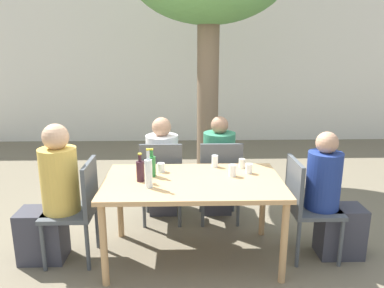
{
  "coord_description": "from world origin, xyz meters",
  "views": [
    {
      "loc": [
        -0.09,
        -3.11,
        1.9
      ],
      "look_at": [
        0.0,
        0.3,
        1.01
      ],
      "focal_mm": 35.0,
      "sensor_mm": 36.0,
      "label": 1
    }
  ],
  "objects_px": {
    "dining_table_front": "(193,188)",
    "person_seated_1": "(332,203)",
    "person_seated_0": "(52,201)",
    "wine_bottle_0": "(140,170)",
    "person_seated_3": "(218,171)",
    "water_bottle_2": "(149,172)",
    "drinking_glass_4": "(242,163)",
    "drinking_glass_3": "(249,169)",
    "patio_chair_0": "(79,205)",
    "drinking_glass_2": "(232,170)",
    "drinking_glass_0": "(215,161)",
    "patio_chair_3": "(220,177)",
    "green_bottle_1": "(152,166)",
    "patio_chair_1": "(305,202)",
    "patio_chair_2": "(162,177)",
    "drinking_glass_1": "(161,167)",
    "person_seated_2": "(163,171)"
  },
  "relations": [
    {
      "from": "person_seated_1",
      "to": "drinking_glass_0",
      "type": "xyz_separation_m",
      "value": [
        -1.04,
        0.37,
        0.29
      ]
    },
    {
      "from": "person_seated_0",
      "to": "water_bottle_2",
      "type": "distance_m",
      "value": 0.95
    },
    {
      "from": "patio_chair_0",
      "to": "person_seated_0",
      "type": "relative_size",
      "value": 0.73
    },
    {
      "from": "person_seated_3",
      "to": "person_seated_1",
      "type": "bearing_deg",
      "value": 135.29
    },
    {
      "from": "patio_chair_1",
      "to": "patio_chair_2",
      "type": "relative_size",
      "value": 1.0
    },
    {
      "from": "patio_chair_2",
      "to": "person_seated_1",
      "type": "xyz_separation_m",
      "value": [
        1.58,
        -0.7,
        -0.01
      ]
    },
    {
      "from": "patio_chair_3",
      "to": "person_seated_1",
      "type": "bearing_deg",
      "value": 143.62
    },
    {
      "from": "dining_table_front",
      "to": "drinking_glass_3",
      "type": "bearing_deg",
      "value": 17.82
    },
    {
      "from": "person_seated_0",
      "to": "wine_bottle_0",
      "type": "relative_size",
      "value": 4.99
    },
    {
      "from": "wine_bottle_0",
      "to": "drinking_glass_4",
      "type": "distance_m",
      "value": 1.01
    },
    {
      "from": "person_seated_1",
      "to": "person_seated_3",
      "type": "bearing_deg",
      "value": 45.29
    },
    {
      "from": "green_bottle_1",
      "to": "drinking_glass_2",
      "type": "height_order",
      "value": "green_bottle_1"
    },
    {
      "from": "dining_table_front",
      "to": "person_seated_1",
      "type": "bearing_deg",
      "value": -0.0
    },
    {
      "from": "patio_chair_1",
      "to": "drinking_glass_4",
      "type": "xyz_separation_m",
      "value": [
        -0.53,
        0.33,
        0.27
      ]
    },
    {
      "from": "drinking_glass_3",
      "to": "drinking_glass_4",
      "type": "relative_size",
      "value": 1.03
    },
    {
      "from": "dining_table_front",
      "to": "patio_chair_2",
      "type": "relative_size",
      "value": 1.69
    },
    {
      "from": "person_seated_1",
      "to": "person_seated_3",
      "type": "height_order",
      "value": "person_seated_1"
    },
    {
      "from": "water_bottle_2",
      "to": "patio_chair_1",
      "type": "bearing_deg",
      "value": 6.7
    },
    {
      "from": "drinking_glass_3",
      "to": "green_bottle_1",
      "type": "bearing_deg",
      "value": -176.59
    },
    {
      "from": "drinking_glass_4",
      "to": "drinking_glass_3",
      "type": "bearing_deg",
      "value": -76.51
    },
    {
      "from": "patio_chair_0",
      "to": "drinking_glass_2",
      "type": "xyz_separation_m",
      "value": [
        1.38,
        0.09,
        0.28
      ]
    },
    {
      "from": "patio_chair_3",
      "to": "person_seated_0",
      "type": "distance_m",
      "value": 1.72
    },
    {
      "from": "person_seated_3",
      "to": "water_bottle_2",
      "type": "height_order",
      "value": "person_seated_3"
    },
    {
      "from": "green_bottle_1",
      "to": "water_bottle_2",
      "type": "distance_m",
      "value": 0.28
    },
    {
      "from": "water_bottle_2",
      "to": "drinking_glass_4",
      "type": "relative_size",
      "value": 3.79
    },
    {
      "from": "drinking_glass_4",
      "to": "patio_chair_3",
      "type": "bearing_deg",
      "value": 114.97
    },
    {
      "from": "person_seated_1",
      "to": "person_seated_0",
      "type": "bearing_deg",
      "value": 90.0
    },
    {
      "from": "person_seated_0",
      "to": "water_bottle_2",
      "type": "height_order",
      "value": "person_seated_0"
    },
    {
      "from": "patio_chair_0",
      "to": "water_bottle_2",
      "type": "relative_size",
      "value": 2.78
    },
    {
      "from": "person_seated_3",
      "to": "person_seated_2",
      "type": "bearing_deg",
      "value": -0.04
    },
    {
      "from": "drinking_glass_2",
      "to": "drinking_glass_4",
      "type": "distance_m",
      "value": 0.27
    },
    {
      "from": "green_bottle_1",
      "to": "water_bottle_2",
      "type": "xyz_separation_m",
      "value": [
        -0.01,
        -0.28,
        0.03
      ]
    },
    {
      "from": "person_seated_0",
      "to": "patio_chair_2",
      "type": "bearing_deg",
      "value": 126.66
    },
    {
      "from": "person_seated_0",
      "to": "patio_chair_0",
      "type": "bearing_deg",
      "value": 90.0
    },
    {
      "from": "drinking_glass_2",
      "to": "drinking_glass_0",
      "type": "bearing_deg",
      "value": 116.21
    },
    {
      "from": "patio_chair_3",
      "to": "drinking_glass_1",
      "type": "height_order",
      "value": "patio_chair_3"
    },
    {
      "from": "wine_bottle_0",
      "to": "patio_chair_2",
      "type": "bearing_deg",
      "value": 78.59
    },
    {
      "from": "patio_chair_0",
      "to": "green_bottle_1",
      "type": "bearing_deg",
      "value": 100.05
    },
    {
      "from": "person_seated_1",
      "to": "drinking_glass_0",
      "type": "relative_size",
      "value": 10.28
    },
    {
      "from": "person_seated_1",
      "to": "drinking_glass_4",
      "type": "height_order",
      "value": "person_seated_1"
    },
    {
      "from": "dining_table_front",
      "to": "person_seated_3",
      "type": "bearing_deg",
      "value": 71.5
    },
    {
      "from": "wine_bottle_0",
      "to": "water_bottle_2",
      "type": "xyz_separation_m",
      "value": [
        0.09,
        -0.15,
        0.03
      ]
    },
    {
      "from": "drinking_glass_0",
      "to": "person_seated_2",
      "type": "bearing_deg",
      "value": 133.36
    },
    {
      "from": "patio_chair_0",
      "to": "patio_chair_3",
      "type": "bearing_deg",
      "value": 117.68
    },
    {
      "from": "dining_table_front",
      "to": "person_seated_2",
      "type": "xyz_separation_m",
      "value": [
        -0.31,
        0.94,
        -0.16
      ]
    },
    {
      "from": "drinking_glass_3",
      "to": "person_seated_1",
      "type": "bearing_deg",
      "value": -12.84
    },
    {
      "from": "patio_chair_3",
      "to": "drinking_glass_4",
      "type": "bearing_deg",
      "value": 114.97
    },
    {
      "from": "patio_chair_2",
      "to": "wine_bottle_0",
      "type": "bearing_deg",
      "value": 78.59
    },
    {
      "from": "patio_chair_2",
      "to": "water_bottle_2",
      "type": "bearing_deg",
      "value": 86.11
    },
    {
      "from": "person_seated_2",
      "to": "person_seated_3",
      "type": "distance_m",
      "value": 0.63
    }
  ]
}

